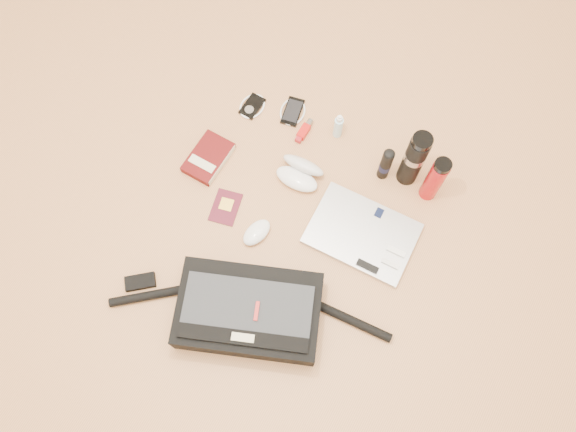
{
  "coord_description": "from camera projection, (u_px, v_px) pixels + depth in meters",
  "views": [
    {
      "loc": [
        0.32,
        -0.52,
        1.91
      ],
      "look_at": [
        -0.03,
        0.09,
        0.06
      ],
      "focal_mm": 35.0,
      "sensor_mm": 36.0,
      "label": 1
    }
  ],
  "objects": [
    {
      "name": "aerosol_can",
      "position": [
        386.0,
        164.0,
        2.02
      ],
      "size": [
        0.05,
        0.05,
        0.18
      ],
      "rotation": [
        0.0,
        0.0,
        0.11
      ],
      "color": "black",
      "rests_on": "ground"
    },
    {
      "name": "sunglasses_case",
      "position": [
        300.0,
        172.0,
        2.06
      ],
      "size": [
        0.17,
        0.14,
        0.1
      ],
      "rotation": [
        0.0,
        0.0,
        0.03
      ],
      "color": "white",
      "rests_on": "ground"
    },
    {
      "name": "book",
      "position": [
        209.0,
        158.0,
        2.1
      ],
      "size": [
        0.13,
        0.19,
        0.04
      ],
      "rotation": [
        0.0,
        0.0,
        -0.02
      ],
      "color": "#4D0B0B",
      "rests_on": "ground"
    },
    {
      "name": "laptop",
      "position": [
        362.0,
        234.0,
        2.0
      ],
      "size": [
        0.38,
        0.27,
        0.04
      ],
      "rotation": [
        0.0,
        0.0,
        0.04
      ],
      "color": "#AAAAAC",
      "rests_on": "ground"
    },
    {
      "name": "thermos_red",
      "position": [
        435.0,
        179.0,
        1.96
      ],
      "size": [
        0.08,
        0.08,
        0.24
      ],
      "rotation": [
        0.0,
        0.0,
        0.39
      ],
      "color": "#B00E14",
      "rests_on": "ground"
    },
    {
      "name": "phone",
      "position": [
        293.0,
        112.0,
        2.19
      ],
      "size": [
        0.12,
        0.13,
        0.01
      ],
      "rotation": [
        0.0,
        0.0,
        0.21
      ],
      "color": "black",
      "rests_on": "ground"
    },
    {
      "name": "inhaler",
      "position": [
        304.0,
        131.0,
        2.15
      ],
      "size": [
        0.03,
        0.11,
        0.03
      ],
      "rotation": [
        0.0,
        0.0,
        -0.01
      ],
      "color": "red",
      "rests_on": "ground"
    },
    {
      "name": "ground",
      "position": [
        283.0,
        246.0,
        2.0
      ],
      "size": [
        4.0,
        4.0,
        0.0
      ],
      "primitive_type": "plane",
      "color": "tan",
      "rests_on": "ground"
    },
    {
      "name": "thermos_black",
      "position": [
        414.0,
        159.0,
        1.96
      ],
      "size": [
        0.08,
        0.08,
        0.29
      ],
      "rotation": [
        0.0,
        0.0,
        -0.08
      ],
      "color": "black",
      "rests_on": "ground"
    },
    {
      "name": "ipod",
      "position": [
        252.0,
        106.0,
        2.2
      ],
      "size": [
        0.1,
        0.11,
        0.01
      ],
      "rotation": [
        0.0,
        0.0,
        -0.03
      ],
      "color": "black",
      "rests_on": "ground"
    },
    {
      "name": "spray_bottle",
      "position": [
        338.0,
        127.0,
        2.11
      ],
      "size": [
        0.04,
        0.04,
        0.13
      ],
      "rotation": [
        0.0,
        0.0,
        0.31
      ],
      "color": "#B9E8F9",
      "rests_on": "ground"
    },
    {
      "name": "mouse",
      "position": [
        257.0,
        232.0,
        2.0
      ],
      "size": [
        0.1,
        0.13,
        0.04
      ],
      "rotation": [
        0.0,
        0.0,
        -0.24
      ],
      "color": "white",
      "rests_on": "ground"
    },
    {
      "name": "messenger_bag",
      "position": [
        248.0,
        311.0,
        1.85
      ],
      "size": [
        0.9,
        0.44,
        0.13
      ],
      "rotation": [
        0.0,
        0.0,
        0.38
      ],
      "color": "black",
      "rests_on": "ground"
    },
    {
      "name": "passport",
      "position": [
        226.0,
        207.0,
        2.05
      ],
      "size": [
        0.12,
        0.15,
        0.01
      ],
      "rotation": [
        0.0,
        0.0,
        0.23
      ],
      "color": "#4F111F",
      "rests_on": "ground"
    }
  ]
}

